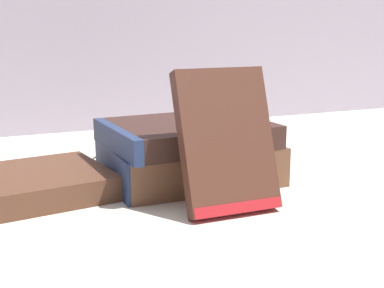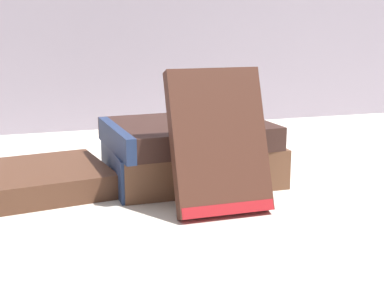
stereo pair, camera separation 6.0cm
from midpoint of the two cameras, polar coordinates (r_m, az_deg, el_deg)
ground_plane at (r=0.72m, az=2.56°, el=-3.95°), size 3.00×3.00×0.00m
book_flat_bottom at (r=0.71m, az=1.60°, el=-1.84°), size 0.21×0.17×0.05m
book_flat_top at (r=0.69m, az=1.63°, el=1.07°), size 0.21×0.17×0.03m
book_leaning_front at (r=0.59m, az=5.84°, el=-0.25°), size 0.11×0.07×0.16m
pocket_watch at (r=0.70m, az=3.39°, el=2.67°), size 0.05×0.05×0.01m
reading_glasses at (r=0.86m, az=-4.41°, el=-1.05°), size 0.11×0.08×0.00m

